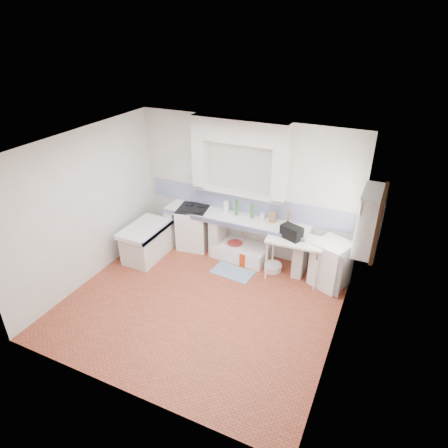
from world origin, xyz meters
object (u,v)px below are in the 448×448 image
at_px(stove, 194,228).
at_px(sink, 241,252).
at_px(side_table, 294,258).
at_px(fridge, 331,264).

bearing_deg(stove, sink, -9.63).
xyz_separation_m(side_table, fridge, (0.67, 0.08, 0.02)).
xyz_separation_m(stove, side_table, (2.25, -0.23, -0.02)).
distance_m(sink, fridge, 1.87).
xyz_separation_m(sink, fridge, (1.84, -0.15, 0.31)).
bearing_deg(side_table, fridge, 3.81).
distance_m(side_table, fridge, 0.68).
bearing_deg(fridge, stove, -160.41).
bearing_deg(fridge, sink, -162.14).
distance_m(sink, side_table, 1.22).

